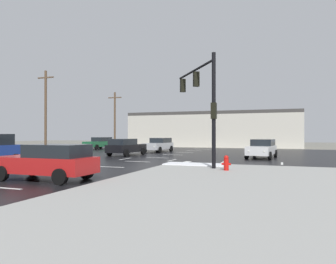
{
  "coord_description": "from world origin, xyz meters",
  "views": [
    {
      "loc": [
        9.99,
        -23.09,
        2.06
      ],
      "look_at": [
        0.17,
        4.17,
        2.23
      ],
      "focal_mm": 33.83,
      "sensor_mm": 36.0,
      "label": 1
    }
  ],
  "objects_px": {
    "traffic_signal_mast": "(202,94)",
    "sedan_silver": "(159,145)",
    "sedan_green": "(99,143)",
    "sedan_white": "(262,148)",
    "utility_pole_far": "(46,109)",
    "utility_pole_distant": "(115,119)",
    "sedan_black": "(126,147)",
    "fire_hydrant": "(226,163)",
    "sedan_red": "(48,161)"
  },
  "relations": [
    {
      "from": "sedan_white",
      "to": "sedan_green",
      "type": "distance_m",
      "value": 23.55
    },
    {
      "from": "sedan_white",
      "to": "sedan_green",
      "type": "relative_size",
      "value": 1.0
    },
    {
      "from": "sedan_silver",
      "to": "utility_pole_far",
      "type": "xyz_separation_m",
      "value": [
        -12.78,
        -3.5,
        4.06
      ]
    },
    {
      "from": "traffic_signal_mast",
      "to": "fire_hydrant",
      "type": "distance_m",
      "value": 4.83
    },
    {
      "from": "fire_hydrant",
      "to": "utility_pole_far",
      "type": "bearing_deg",
      "value": 150.53
    },
    {
      "from": "sedan_black",
      "to": "utility_pole_far",
      "type": "bearing_deg",
      "value": 80.81
    },
    {
      "from": "sedan_white",
      "to": "traffic_signal_mast",
      "type": "bearing_deg",
      "value": -11.74
    },
    {
      "from": "traffic_signal_mast",
      "to": "sedan_black",
      "type": "distance_m",
      "value": 12.68
    },
    {
      "from": "sedan_black",
      "to": "utility_pole_far",
      "type": "distance_m",
      "value": 13.03
    },
    {
      "from": "sedan_white",
      "to": "utility_pole_far",
      "type": "relative_size",
      "value": 0.5
    },
    {
      "from": "traffic_signal_mast",
      "to": "sedan_red",
      "type": "distance_m",
      "value": 9.8
    },
    {
      "from": "fire_hydrant",
      "to": "sedan_silver",
      "type": "distance_m",
      "value": 19.49
    },
    {
      "from": "traffic_signal_mast",
      "to": "sedan_white",
      "type": "distance_m",
      "value": 10.0
    },
    {
      "from": "sedan_black",
      "to": "fire_hydrant",
      "type": "bearing_deg",
      "value": -126.96
    },
    {
      "from": "fire_hydrant",
      "to": "sedan_red",
      "type": "bearing_deg",
      "value": -141.99
    },
    {
      "from": "utility_pole_distant",
      "to": "traffic_signal_mast",
      "type": "bearing_deg",
      "value": -50.52
    },
    {
      "from": "utility_pole_far",
      "to": "utility_pole_distant",
      "type": "relative_size",
      "value": 1.13
    },
    {
      "from": "sedan_black",
      "to": "utility_pole_far",
      "type": "height_order",
      "value": "utility_pole_far"
    },
    {
      "from": "fire_hydrant",
      "to": "sedan_silver",
      "type": "bearing_deg",
      "value": 121.9
    },
    {
      "from": "sedan_white",
      "to": "utility_pole_distant",
      "type": "bearing_deg",
      "value": -116.15
    },
    {
      "from": "sedan_green",
      "to": "sedan_black",
      "type": "bearing_deg",
      "value": 48.44
    },
    {
      "from": "traffic_signal_mast",
      "to": "utility_pole_distant",
      "type": "height_order",
      "value": "utility_pole_distant"
    },
    {
      "from": "utility_pole_distant",
      "to": "sedan_silver",
      "type": "bearing_deg",
      "value": -39.68
    },
    {
      "from": "traffic_signal_mast",
      "to": "utility_pole_distant",
      "type": "relative_size",
      "value": 0.78
    },
    {
      "from": "traffic_signal_mast",
      "to": "fire_hydrant",
      "type": "bearing_deg",
      "value": -175.31
    },
    {
      "from": "sedan_white",
      "to": "sedan_red",
      "type": "distance_m",
      "value": 18.26
    },
    {
      "from": "traffic_signal_mast",
      "to": "sedan_white",
      "type": "bearing_deg",
      "value": -53.74
    },
    {
      "from": "traffic_signal_mast",
      "to": "utility_pole_far",
      "type": "bearing_deg",
      "value": 27.77
    },
    {
      "from": "sedan_black",
      "to": "utility_pole_distant",
      "type": "height_order",
      "value": "utility_pole_distant"
    },
    {
      "from": "traffic_signal_mast",
      "to": "utility_pole_distant",
      "type": "xyz_separation_m",
      "value": [
        -19.1,
        23.19,
        -0.1
      ]
    },
    {
      "from": "sedan_green",
      "to": "traffic_signal_mast",
      "type": "bearing_deg",
      "value": 52.06
    },
    {
      "from": "sedan_green",
      "to": "sedan_red",
      "type": "bearing_deg",
      "value": 34.12
    },
    {
      "from": "traffic_signal_mast",
      "to": "utility_pole_far",
      "type": "distance_m",
      "value": 23.91
    },
    {
      "from": "sedan_silver",
      "to": "sedan_white",
      "type": "bearing_deg",
      "value": 68.19
    },
    {
      "from": "sedan_green",
      "to": "sedan_silver",
      "type": "relative_size",
      "value": 1.01
    },
    {
      "from": "sedan_green",
      "to": "fire_hydrant",
      "type": "bearing_deg",
      "value": 51.5
    },
    {
      "from": "sedan_silver",
      "to": "utility_pole_distant",
      "type": "bearing_deg",
      "value": -125.67
    },
    {
      "from": "utility_pole_far",
      "to": "sedan_red",
      "type": "bearing_deg",
      "value": -48.72
    },
    {
      "from": "traffic_signal_mast",
      "to": "sedan_silver",
      "type": "xyz_separation_m",
      "value": [
        -8.5,
        14.39,
        -3.61
      ]
    },
    {
      "from": "utility_pole_distant",
      "to": "sedan_white",
      "type": "bearing_deg",
      "value": -33.02
    },
    {
      "from": "fire_hydrant",
      "to": "sedan_green",
      "type": "relative_size",
      "value": 0.17
    },
    {
      "from": "sedan_silver",
      "to": "sedan_red",
      "type": "xyz_separation_m",
      "value": [
        3.4,
        -21.93,
        0.0
      ]
    },
    {
      "from": "sedan_black",
      "to": "sedan_white",
      "type": "bearing_deg",
      "value": -80.27
    },
    {
      "from": "sedan_silver",
      "to": "sedan_black",
      "type": "bearing_deg",
      "value": -2.86
    },
    {
      "from": "sedan_green",
      "to": "utility_pole_distant",
      "type": "height_order",
      "value": "utility_pole_distant"
    },
    {
      "from": "traffic_signal_mast",
      "to": "sedan_red",
      "type": "height_order",
      "value": "traffic_signal_mast"
    },
    {
      "from": "traffic_signal_mast",
      "to": "sedan_black",
      "type": "height_order",
      "value": "traffic_signal_mast"
    },
    {
      "from": "sedan_white",
      "to": "sedan_green",
      "type": "height_order",
      "value": "same"
    },
    {
      "from": "sedan_black",
      "to": "sedan_red",
      "type": "height_order",
      "value": "same"
    },
    {
      "from": "fire_hydrant",
      "to": "sedan_green",
      "type": "distance_m",
      "value": 28.84
    }
  ]
}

